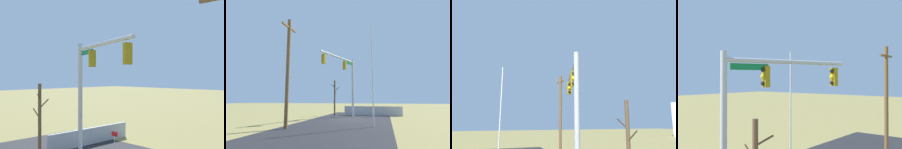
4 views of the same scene
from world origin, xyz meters
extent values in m
cube|color=#A8A8AD|center=(4.99, -1.90, 0.59)|extent=(0.20, 7.24, 1.18)
cylinder|color=#B2B5BA|center=(3.41, 0.33, 3.51)|extent=(0.28, 0.28, 7.02)
cylinder|color=#B2B5BA|center=(0.31, 1.34, 6.67)|extent=(6.27, 2.21, 0.20)
cube|color=#0F7238|center=(2.29, 0.69, 6.39)|extent=(1.72, 0.59, 0.28)
cube|color=#937A0F|center=(1.55, 0.94, 5.97)|extent=(0.34, 0.42, 0.96)
sphere|color=black|center=(1.69, 0.89, 6.27)|extent=(0.22, 0.22, 0.22)
sphere|color=yellow|center=(1.69, 0.89, 5.97)|extent=(0.22, 0.22, 0.22)
sphere|color=black|center=(1.69, 0.89, 5.67)|extent=(0.22, 0.22, 0.22)
cube|color=#937A0F|center=(-2.30, 2.19, 5.97)|extent=(0.34, 0.42, 0.96)
sphere|color=black|center=(-2.16, 2.15, 6.27)|extent=(0.22, 0.22, 0.22)
sphere|color=yellow|center=(-2.16, 2.15, 5.97)|extent=(0.22, 0.22, 0.22)
sphere|color=black|center=(-2.16, 2.15, 5.67)|extent=(0.22, 0.22, 0.22)
cylinder|color=brown|center=(4.06, 2.83, 2.27)|extent=(0.20, 0.20, 4.54)
cylinder|color=brown|center=(4.42, 2.83, 2.75)|extent=(0.78, 0.07, 0.57)
cylinder|color=brown|center=(3.82, 3.03, 3.79)|extent=(0.54, 0.47, 0.39)
cylinder|color=brown|center=(4.03, 2.56, 3.34)|extent=(0.12, 0.61, 0.55)
cylinder|color=silver|center=(2.70, -2.04, 0.45)|extent=(0.04, 0.04, 0.90)
cube|color=red|center=(2.70, -2.04, 1.06)|extent=(0.56, 0.02, 0.32)
camera|label=1|loc=(-10.52, 11.29, 5.02)|focal=44.69mm
camera|label=2|loc=(-18.82, -3.59, 2.00)|focal=29.20mm
camera|label=3|loc=(14.24, -4.37, 3.45)|focal=37.24mm
camera|label=4|loc=(10.70, 9.66, 5.89)|focal=45.16mm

